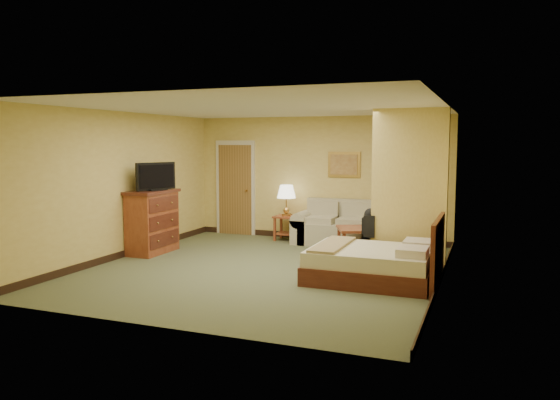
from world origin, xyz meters
The scene contains 17 objects.
floor centered at (0.00, 0.00, 0.00)m, with size 6.00×6.00×0.00m, color #545B3B.
ceiling centered at (0.00, 0.00, 2.60)m, with size 6.00×6.00×0.00m, color white.
back_wall centered at (0.00, 3.00, 1.30)m, with size 5.50×0.02×2.60m, color #D6BA5B.
left_wall centered at (-2.75, 0.00, 1.30)m, with size 0.02×6.00×2.60m, color #D6BA5B.
right_wall centered at (2.75, 0.00, 1.30)m, with size 0.02×6.00×2.60m, color #D6BA5B.
partition centered at (2.15, 0.93, 1.30)m, with size 1.20×0.15×2.60m, color #D6BA5B.
door centered at (-1.95, 2.96, 1.03)m, with size 0.94×0.16×2.10m.
baseboard centered at (0.00, 2.99, 0.06)m, with size 5.50×0.02×0.12m, color black.
loveseat centered at (0.53, 2.57, 0.29)m, with size 1.78×0.83×0.90m.
side_table centered at (-0.62, 2.65, 0.34)m, with size 0.47×0.47×0.52m.
table_lamp centered at (-0.62, 2.65, 1.01)m, with size 0.39×0.39×0.65m.
coffee_table centered at (1.17, 1.71, 0.36)m, with size 1.02×1.02×0.50m.
wall_picture centered at (0.53, 2.97, 1.60)m, with size 0.68×0.04×0.53m.
dresser centered at (-2.48, 0.49, 0.59)m, with size 0.58×1.10×1.17m.
tv centered at (-2.38, 0.49, 1.42)m, with size 0.34×0.82×0.52m.
bed centered at (1.83, -0.10, 0.27)m, with size 1.89×1.53×0.99m.
backpack centered at (1.52, 0.95, 0.74)m, with size 0.22×0.28×0.47m.
Camera 1 is at (3.37, -8.02, 2.05)m, focal length 35.00 mm.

